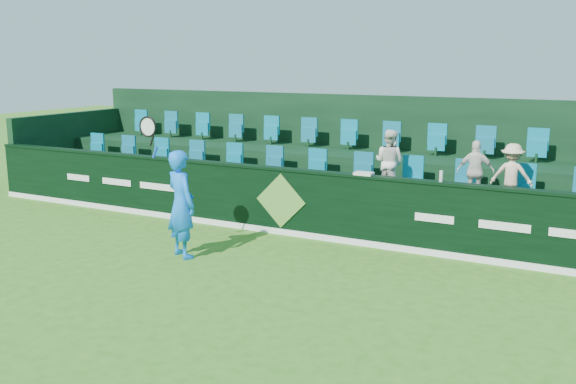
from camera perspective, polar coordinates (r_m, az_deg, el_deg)
The scene contains 13 objects.
ground at distance 9.88m, azimuth -11.55°, elevation -9.08°, with size 60.00×60.00×0.00m, color #2F6E1A.
sponsor_hoarding at distance 12.89m, azimuth -0.40°, elevation -0.80°, with size 16.00×0.25×1.35m.
stand_tier_front at distance 13.91m, azimuth 1.73°, elevation -1.04°, with size 16.00×2.00×0.80m, color black.
stand_tier_back at distance 15.56m, azimuth 4.81°, elevation 1.23°, with size 16.00×1.80×1.30m, color black.
stand_rear at distance 15.87m, azimuth 5.47°, elevation 3.50°, with size 16.00×4.10×2.60m.
seat_row_front at distance 14.13m, azimuth 2.46°, elevation 2.05°, with size 13.50×0.50×0.60m, color #08748E.
seat_row_back at distance 15.69m, azimuth 5.30°, elevation 4.82°, with size 13.50×0.50×0.60m, color #08748E.
tennis_player at distance 11.48m, azimuth -9.50°, elevation -1.00°, with size 1.26×0.71×2.56m.
spectator_left at distance 13.05m, azimuth 8.99°, elevation 2.67°, with size 0.63×0.49×1.30m, color white.
spectator_middle at distance 12.63m, azimuth 16.34°, elevation 1.76°, with size 0.69×0.29×1.18m, color silver.
spectator_right at distance 12.52m, azimuth 19.26°, elevation 1.45°, with size 0.75×0.43×1.16m, color beige.
towel at distance 12.06m, azimuth 6.76°, elevation 1.64°, with size 0.35×0.23×0.05m, color silver.
drinks_bottle at distance 11.62m, azimuth 13.45°, elevation 1.38°, with size 0.06×0.06×0.20m, color silver.
Camera 1 is at (5.94, -7.10, 3.47)m, focal length 40.00 mm.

